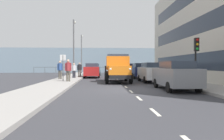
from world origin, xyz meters
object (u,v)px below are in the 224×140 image
at_px(pedestrian_couple_b, 80,68).
at_px(lamp_post_promenade, 74,43).
at_px(lamp_post_far, 82,50).
at_px(car_white_kerbside_1, 152,72).
at_px(car_grey_kerbside_near, 175,75).
at_px(car_navy_kerbside_2, 140,70).
at_px(pedestrian_couple_a, 74,69).
at_px(car_maroon_kerbside_3, 133,69).
at_px(truck_vintage_orange, 118,69).
at_px(pedestrian_strolling, 68,68).
at_px(pedestrian_near_railing, 69,67).
at_px(traffic_light_near, 196,51).
at_px(car_red_oppositeside_0, 92,70).
at_px(street_sign, 63,63).
at_px(car_silver_oppositeside_2, 95,69).
at_px(pedestrian_with_bag, 60,68).
at_px(car_teal_oppositeside_1, 94,69).

xyz_separation_m(pedestrian_couple_b, lamp_post_promenade, (0.80, -1.20, 3.08)).
bearing_deg(lamp_post_far, car_white_kerbside_1, 114.59).
height_order(car_grey_kerbside_near, car_navy_kerbside_2, same).
distance_m(car_white_kerbside_1, pedestrian_couple_a, 8.40).
xyz_separation_m(car_maroon_kerbside_3, pedestrian_couple_b, (6.93, 4.65, 0.23)).
xyz_separation_m(truck_vintage_orange, pedestrian_strolling, (4.16, 0.49, 0.05)).
relative_size(pedestrian_near_railing, traffic_light_near, 0.57).
bearing_deg(lamp_post_promenade, truck_vintage_orange, 122.28).
bearing_deg(lamp_post_promenade, car_navy_kerbside_2, 164.46).
bearing_deg(car_red_oppositeside_0, lamp_post_promenade, -11.84).
bearing_deg(street_sign, car_silver_oppositeside_2, -96.98).
bearing_deg(pedestrian_with_bag, pedestrian_strolling, 112.82).
bearing_deg(pedestrian_couple_b, pedestrian_near_railing, -62.50).
bearing_deg(car_silver_oppositeside_2, car_grey_kerbside_near, 102.91).
bearing_deg(pedestrian_with_bag, pedestrian_couple_a, -121.75).
distance_m(car_red_oppositeside_0, street_sign, 7.15).
xyz_separation_m(pedestrian_couple_a, street_sign, (0.43, 4.02, 0.62)).
distance_m(car_teal_oppositeside_1, pedestrian_couple_a, 8.81).
distance_m(car_maroon_kerbside_3, lamp_post_far, 10.20).
bearing_deg(car_teal_oppositeside_1, car_maroon_kerbside_3, 160.24).
bearing_deg(car_silver_oppositeside_2, lamp_post_promenade, 78.58).
height_order(car_navy_kerbside_2, car_silver_oppositeside_2, same).
relative_size(car_red_oppositeside_0, pedestrian_couple_a, 2.73).
bearing_deg(car_navy_kerbside_2, car_maroon_kerbside_3, -90.00).
bearing_deg(lamp_post_promenade, car_maroon_kerbside_3, -155.97).
height_order(car_silver_oppositeside_2, lamp_post_promenade, lamp_post_promenade).
height_order(car_navy_kerbside_2, car_maroon_kerbside_3, same).
xyz_separation_m(car_navy_kerbside_2, pedestrian_near_railing, (8.58, -4.11, 0.33)).
height_order(car_red_oppositeside_0, street_sign, street_sign).
relative_size(car_white_kerbside_1, car_maroon_kerbside_3, 0.94).
bearing_deg(car_grey_kerbside_near, pedestrian_near_railing, -60.28).
xyz_separation_m(lamp_post_far, street_sign, (0.07, 16.64, -2.30)).
height_order(car_silver_oppositeside_2, pedestrian_with_bag, pedestrian_with_bag).
relative_size(pedestrian_couple_b, street_sign, 0.74).
distance_m(car_grey_kerbside_near, pedestrian_couple_b, 13.73).
xyz_separation_m(pedestrian_strolling, traffic_light_near, (-9.21, 3.54, 1.24)).
relative_size(car_teal_oppositeside_1, car_silver_oppositeside_2, 0.93).
distance_m(truck_vintage_orange, car_red_oppositeside_0, 7.43).
height_order(car_maroon_kerbside_3, pedestrian_near_railing, pedestrian_near_railing).
bearing_deg(car_navy_kerbside_2, car_grey_kerbside_near, 90.00).
xyz_separation_m(traffic_light_near, lamp_post_promenade, (9.76, -11.49, 1.73)).
bearing_deg(lamp_post_far, traffic_light_near, 114.88).
height_order(car_teal_oppositeside_1, car_silver_oppositeside_2, same).
distance_m(truck_vintage_orange, car_white_kerbside_1, 3.03).
height_order(pedestrian_strolling, pedestrian_couple_b, pedestrian_strolling).
height_order(truck_vintage_orange, pedestrian_strolling, truck_vintage_orange).
bearing_deg(pedestrian_with_bag, car_maroon_kerbside_3, -134.95).
height_order(car_teal_oppositeside_1, pedestrian_near_railing, pedestrian_near_railing).
bearing_deg(traffic_light_near, pedestrian_near_railing, -51.74).
bearing_deg(lamp_post_promenade, lamp_post_far, -90.36).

